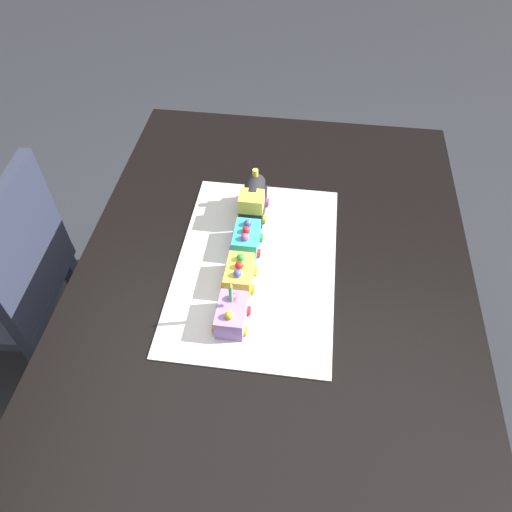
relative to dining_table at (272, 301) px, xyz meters
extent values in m
plane|color=#2D3038|center=(0.00, 0.00, -0.63)|extent=(8.00, 8.00, 0.00)
cube|color=black|center=(0.00, 0.00, 0.09)|extent=(1.40, 1.00, 0.03)
cube|color=black|center=(-0.64, -0.44, -0.28)|extent=(0.07, 0.07, 0.71)
cube|color=black|center=(-0.64, 0.44, -0.28)|extent=(0.07, 0.07, 0.71)
cube|color=#2D3347|center=(-0.07, -0.72, 0.03)|extent=(0.40, 0.07, 0.40)
cube|color=#2D3347|center=(-0.24, -0.74, -0.42)|extent=(0.04, 0.04, 0.42)
cube|color=#2D3347|center=(0.10, -0.72, -0.42)|extent=(0.04, 0.04, 0.42)
cube|color=silver|center=(-0.03, -0.05, 0.11)|extent=(0.60, 0.40, 0.00)
cube|color=#232328|center=(-0.22, -0.08, 0.14)|extent=(0.12, 0.06, 0.05)
cylinder|color=#232328|center=(-0.23, -0.08, 0.18)|extent=(0.07, 0.05, 0.05)
cube|color=#F4E04C|center=(-0.18, -0.08, 0.18)|extent=(0.06, 0.06, 0.04)
cylinder|color=#F4E04C|center=(-0.26, -0.08, 0.21)|extent=(0.02, 0.02, 0.03)
sphere|color=#F4EFCC|center=(-0.29, -0.08, 0.14)|extent=(0.02, 0.02, 0.02)
cylinder|color=red|center=(-0.25, -0.11, 0.12)|extent=(0.02, 0.01, 0.02)
cylinder|color=yellow|center=(-0.18, -0.11, 0.12)|extent=(0.02, 0.01, 0.02)
cylinder|color=#D84CB2|center=(-0.25, -0.04, 0.12)|extent=(0.02, 0.01, 0.02)
cylinder|color=yellow|center=(-0.18, -0.04, 0.12)|extent=(0.02, 0.01, 0.02)
cube|color=#38B7C6|center=(-0.09, -0.08, 0.14)|extent=(0.10, 0.06, 0.06)
cylinder|color=#4C59D8|center=(-0.12, -0.11, 0.12)|extent=(0.02, 0.01, 0.02)
cylinder|color=#D84CB2|center=(-0.06, -0.11, 0.12)|extent=(0.02, 0.01, 0.02)
cylinder|color=green|center=(-0.12, -0.04, 0.12)|extent=(0.02, 0.01, 0.02)
cylinder|color=red|center=(-0.06, -0.04, 0.12)|extent=(0.02, 0.01, 0.02)
sphere|color=#4C59D8|center=(-0.11, -0.08, 0.17)|extent=(0.02, 0.02, 0.02)
sphere|color=#D84CB2|center=(-0.06, -0.08, 0.17)|extent=(0.02, 0.02, 0.02)
sphere|color=red|center=(-0.09, -0.08, 0.17)|extent=(0.02, 0.02, 0.02)
cube|color=#F4E04C|center=(0.03, -0.08, 0.14)|extent=(0.10, 0.06, 0.06)
cylinder|color=red|center=(0.00, -0.11, 0.12)|extent=(0.02, 0.01, 0.02)
cylinder|color=orange|center=(0.06, -0.11, 0.12)|extent=(0.02, 0.01, 0.02)
cylinder|color=yellow|center=(0.00, -0.04, 0.12)|extent=(0.02, 0.01, 0.02)
cylinder|color=orange|center=(0.06, -0.04, 0.12)|extent=(0.02, 0.01, 0.02)
sphere|color=green|center=(0.01, -0.08, 0.17)|extent=(0.02, 0.02, 0.02)
sphere|color=#4C59D8|center=(0.06, -0.08, 0.17)|extent=(0.02, 0.02, 0.02)
sphere|color=red|center=(0.03, -0.08, 0.17)|extent=(0.02, 0.02, 0.02)
cube|color=#AD84E0|center=(0.15, -0.08, 0.14)|extent=(0.10, 0.06, 0.06)
cylinder|color=green|center=(0.12, -0.11, 0.12)|extent=(0.02, 0.01, 0.02)
cylinder|color=orange|center=(0.18, -0.11, 0.12)|extent=(0.02, 0.01, 0.02)
cylinder|color=red|center=(0.12, -0.04, 0.12)|extent=(0.02, 0.01, 0.02)
cylinder|color=yellow|center=(0.18, -0.04, 0.12)|extent=(0.02, 0.01, 0.02)
sphere|color=#D84CB2|center=(0.12, -0.08, 0.17)|extent=(0.02, 0.02, 0.02)
sphere|color=yellow|center=(0.17, -0.08, 0.17)|extent=(0.02, 0.02, 0.02)
cylinder|color=#66D872|center=(0.14, -0.08, 0.21)|extent=(0.01, 0.01, 0.05)
cone|color=yellow|center=(0.14, -0.08, 0.24)|extent=(0.01, 0.01, 0.01)
camera|label=1|loc=(0.75, 0.06, 1.05)|focal=33.75mm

